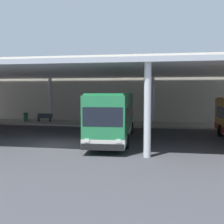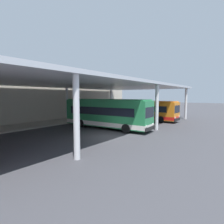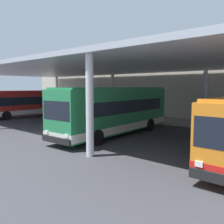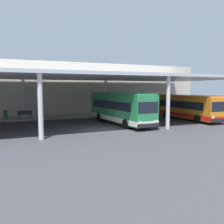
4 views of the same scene
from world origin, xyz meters
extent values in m
plane|color=#3D3D42|center=(0.00, 0.00, 0.00)|extent=(200.00, 200.00, 0.00)
cube|color=#A39E93|center=(0.00, 11.75, 0.09)|extent=(42.00, 4.50, 0.18)
cube|color=beige|center=(0.00, 15.00, 4.01)|extent=(48.00, 1.60, 8.03)
cube|color=silver|center=(0.00, 5.50, 5.40)|extent=(40.00, 17.00, 0.30)
cylinder|color=silver|center=(-6.17, -2.50, 2.62)|extent=(0.40, 0.40, 5.25)
cylinder|color=silver|center=(6.17, -2.50, 2.62)|extent=(0.40, 0.40, 5.25)
cylinder|color=silver|center=(6.17, 13.50, 2.62)|extent=(0.40, 0.40, 5.25)
cylinder|color=silver|center=(18.50, -2.50, 2.62)|extent=(0.40, 0.40, 5.25)
cylinder|color=silver|center=(18.50, 13.50, 2.62)|extent=(0.40, 0.40, 5.25)
cube|color=#28844C|center=(3.41, 2.80, 1.90)|extent=(3.04, 11.31, 3.10)
cube|color=white|center=(3.41, 2.80, 0.70)|extent=(3.06, 11.33, 0.50)
cube|color=black|center=(3.40, 2.95, 2.20)|extent=(2.98, 9.30, 0.90)
cube|color=black|center=(3.68, -2.74, 2.25)|extent=(2.30, 0.23, 1.10)
cube|color=black|center=(3.68, -2.83, 0.55)|extent=(2.45, 0.28, 0.36)
cube|color=#2A8B50|center=(3.41, 2.80, 3.51)|extent=(2.82, 10.85, 0.12)
cube|color=yellow|center=(3.68, -2.71, 3.27)|extent=(1.75, 0.21, 0.28)
cube|color=white|center=(2.78, -2.86, 0.90)|extent=(0.28, 0.09, 0.20)
cube|color=white|center=(4.58, -2.78, 0.90)|extent=(0.28, 0.09, 0.20)
cylinder|color=black|center=(2.35, -0.72, 0.50)|extent=(0.33, 1.01, 1.00)
cylinder|color=black|center=(4.80, -0.60, 0.50)|extent=(0.33, 1.01, 1.00)
cylinder|color=black|center=(2.03, 5.82, 0.50)|extent=(0.33, 1.01, 1.00)
cylinder|color=black|center=(4.48, 5.94, 0.50)|extent=(0.33, 1.01, 1.00)
cube|color=orange|center=(12.98, 2.42, 1.70)|extent=(2.64, 10.43, 2.70)
cube|color=red|center=(12.98, 2.42, 0.70)|extent=(2.66, 10.45, 0.50)
cube|color=black|center=(12.98, 2.57, 2.00)|extent=(2.66, 8.56, 0.90)
cube|color=black|center=(12.91, -2.73, 2.05)|extent=(2.30, 0.15, 1.10)
cube|color=black|center=(12.91, -2.82, 0.55)|extent=(2.45, 0.19, 0.36)
cube|color=orange|center=(12.98, 2.42, 3.11)|extent=(2.44, 10.01, 0.12)
cube|color=yellow|center=(12.91, -2.70, 2.87)|extent=(1.75, 0.14, 0.28)
cube|color=white|center=(12.01, -2.80, 0.90)|extent=(0.28, 0.08, 0.20)
cube|color=white|center=(13.81, -2.82, 0.90)|extent=(0.28, 0.08, 0.20)
cylinder|color=black|center=(11.71, -0.79, 0.50)|extent=(0.29, 1.00, 1.00)
cylinder|color=black|center=(14.16, -0.82, 0.50)|extent=(0.29, 1.00, 1.00)
cylinder|color=black|center=(11.79, 5.30, 0.50)|extent=(0.29, 1.00, 1.00)
cylinder|color=black|center=(14.24, 5.26, 0.50)|extent=(0.29, 1.00, 1.00)
cylinder|color=#B2B2B7|center=(15.78, 10.95, 1.78)|extent=(0.12, 0.12, 3.20)
cube|color=#B22323|center=(15.78, 10.93, 2.16)|extent=(0.70, 0.04, 1.80)
camera|label=1|loc=(6.69, -17.42, 3.68)|focal=42.98mm
camera|label=2|loc=(-13.68, -10.86, 3.95)|focal=28.99mm
camera|label=3|loc=(15.13, -11.04, 3.60)|focal=38.78mm
camera|label=4|loc=(-8.94, -22.38, 4.12)|focal=39.29mm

